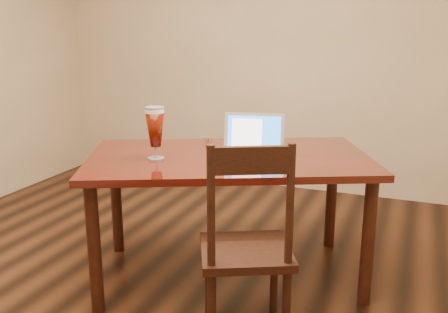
% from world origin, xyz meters
% --- Properties ---
extents(ground, '(5.00, 5.00, 0.00)m').
position_xyz_m(ground, '(0.00, 0.00, 0.00)').
color(ground, black).
rests_on(ground, ground).
extents(dining_table, '(1.94, 1.57, 1.11)m').
position_xyz_m(dining_table, '(0.28, 0.56, 0.71)').
color(dining_table, '#4D0D0A').
rests_on(dining_table, ground).
extents(dining_chair, '(0.59, 0.58, 1.05)m').
position_xyz_m(dining_chair, '(0.61, -0.02, 0.49)').
color(dining_chair, black).
rests_on(dining_chair, ground).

